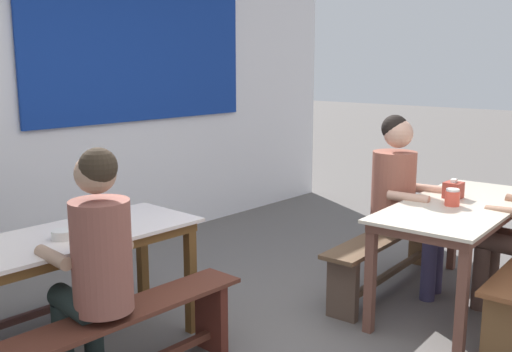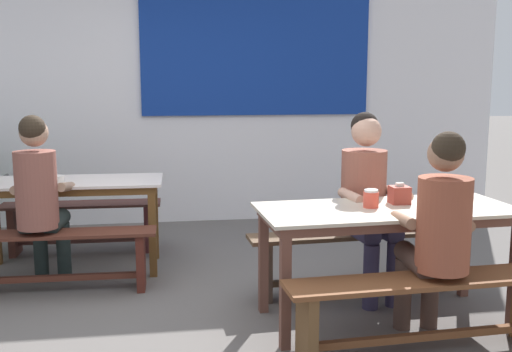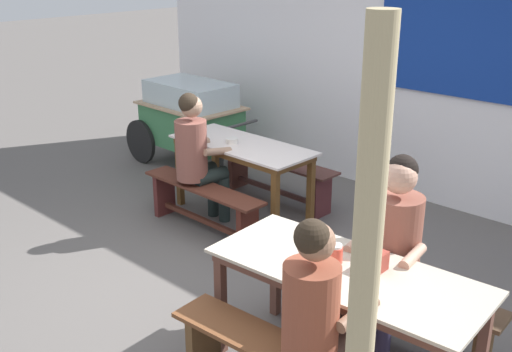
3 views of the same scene
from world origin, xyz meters
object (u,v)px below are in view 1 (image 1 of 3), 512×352
at_px(tissue_box, 453,190).
at_px(dining_table_near, 460,214).
at_px(bench_far_back, 33,287).
at_px(soup_bowl, 63,235).
at_px(condiment_jar, 452,197).
at_px(bench_near_back, 388,250).
at_px(person_right_near_table, 401,192).
at_px(person_left_back_turned, 96,259).
at_px(dining_table_far, 72,248).
at_px(bench_far_front, 130,337).

bearing_deg(tissue_box, dining_table_near, -138.80).
distance_m(bench_far_back, soup_bowl, 0.77).
relative_size(dining_table_near, condiment_jar, 14.44).
relative_size(bench_near_back, tissue_box, 11.58).
relative_size(person_right_near_table, soup_bowl, 10.90).
height_order(dining_table_near, tissue_box, tissue_box).
distance_m(bench_near_back, soup_bowl, 2.45).
bearing_deg(condiment_jar, person_left_back_turned, 158.01).
distance_m(dining_table_near, bench_far_back, 2.95).
bearing_deg(person_left_back_turned, condiment_jar, -21.99).
bearing_deg(bench_far_back, person_right_near_table, -33.05).
xyz_separation_m(dining_table_far, person_right_near_table, (2.23, -0.92, 0.10)).
distance_m(person_left_back_turned, soup_bowl, 0.41).
bearing_deg(dining_table_near, bench_far_back, 138.85).
xyz_separation_m(dining_table_near, person_left_back_turned, (-2.35, 0.93, 0.07)).
bearing_deg(dining_table_near, person_left_back_turned, 158.51).
xyz_separation_m(tissue_box, condiment_jar, (-0.23, -0.09, -0.00)).
bearing_deg(bench_far_front, bench_far_back, 88.95).
xyz_separation_m(bench_far_back, person_right_near_table, (2.23, -1.45, 0.48)).
height_order(dining_table_far, person_left_back_turned, person_left_back_turned).
bearing_deg(dining_table_near, bench_far_front, 158.80).
distance_m(dining_table_near, person_right_near_table, 0.48).
relative_size(bench_near_back, soup_bowl, 13.16).
relative_size(dining_table_far, person_left_back_turned, 1.14).
bearing_deg(soup_bowl, person_right_near_table, -20.38).
bearing_deg(person_right_near_table, condiment_jar, -106.09).
relative_size(bench_near_back, person_right_near_table, 1.21).
relative_size(dining_table_far, bench_far_back, 1.05).
relative_size(tissue_box, soup_bowl, 1.14).
bearing_deg(person_left_back_turned, bench_far_back, 81.10).
distance_m(dining_table_far, condiment_jar, 2.52).
height_order(bench_far_front, person_right_near_table, person_right_near_table).
xyz_separation_m(bench_far_front, condiment_jar, (2.11, -0.84, 0.52)).
bearing_deg(dining_table_near, bench_near_back, 93.25).
distance_m(bench_near_back, person_left_back_turned, 2.40).
bearing_deg(bench_near_back, person_left_back_turned, 170.30).
distance_m(person_right_near_table, soup_bowl, 2.48).
bearing_deg(bench_near_back, person_right_near_table, -44.78).
relative_size(dining_table_far, person_right_near_table, 1.12).
xyz_separation_m(dining_table_far, bench_near_back, (2.18, -0.86, -0.36)).
xyz_separation_m(bench_far_front, tissue_box, (2.34, -0.75, 0.52)).
bearing_deg(bench_far_back, soup_bowl, -99.30).
xyz_separation_m(bench_near_back, soup_bowl, (-2.26, 0.81, 0.47)).
bearing_deg(bench_near_back, soup_bowl, 160.40).
bearing_deg(bench_near_back, bench_far_front, 171.42).
relative_size(dining_table_far, soup_bowl, 12.24).
bearing_deg(bench_far_front, bench_near_back, -8.58).
height_order(person_left_back_turned, tissue_box, person_left_back_turned).
distance_m(bench_far_front, condiment_jar, 2.33).
distance_m(dining_table_far, tissue_box, 2.67).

